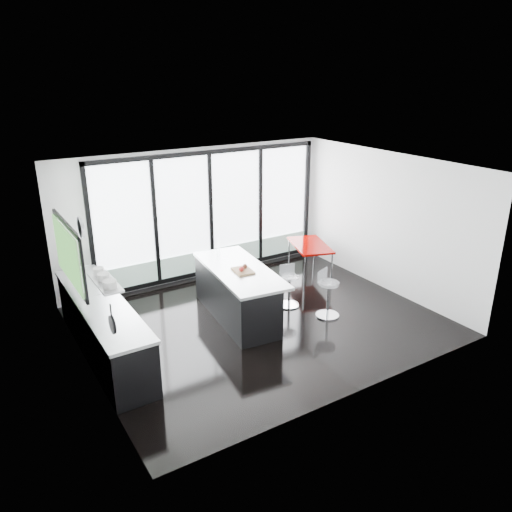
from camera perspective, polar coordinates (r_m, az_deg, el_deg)
floor at (r=9.10m, az=0.47°, el=-7.48°), size 6.00×5.00×0.00m
ceiling at (r=8.16m, az=0.53°, el=10.14°), size 6.00×5.00×0.00m
wall_back at (r=10.74m, az=-5.36°, el=4.22°), size 6.00×0.09×2.80m
wall_front at (r=6.72m, az=12.06°, el=-5.29°), size 6.00×0.00×2.80m
wall_left at (r=7.67m, az=-19.77°, el=-1.46°), size 0.26×5.00×2.80m
wall_right at (r=10.37m, az=14.66°, el=3.78°), size 0.00×5.00×2.80m
counter_cabinets at (r=8.28m, az=-17.03°, el=-7.83°), size 0.69×3.24×1.36m
island at (r=9.07m, az=-2.31°, el=-4.22°), size 1.22×2.39×1.22m
bar_stool_near at (r=9.23m, az=8.25°, el=-4.90°), size 0.55×0.55×0.68m
bar_stool_far at (r=9.56m, az=3.82°, el=-4.00°), size 0.47×0.47×0.62m
red_table at (r=11.14m, az=6.13°, el=-0.29°), size 1.08×1.41×0.67m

